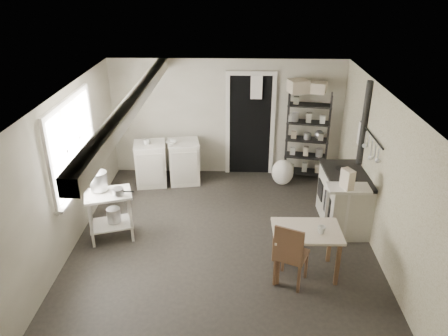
{
  "coord_description": "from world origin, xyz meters",
  "views": [
    {
      "loc": [
        0.16,
        -5.62,
        3.86
      ],
      "look_at": [
        0.0,
        0.3,
        1.1
      ],
      "focal_mm": 35.0,
      "sensor_mm": 36.0,
      "label": 1
    }
  ],
  "objects_px": {
    "flour_sack": "(282,173)",
    "shelf_rack": "(308,132)",
    "stove": "(344,200)",
    "work_table": "(305,249)",
    "stockpot": "(99,181)",
    "base_cabinets": "(167,161)",
    "prep_table": "(110,215)",
    "chair": "(292,251)"
  },
  "relations": [
    {
      "from": "flour_sack",
      "to": "prep_table",
      "type": "bearing_deg",
      "value": -145.94
    },
    {
      "from": "base_cabinets",
      "to": "work_table",
      "type": "relative_size",
      "value": 1.41
    },
    {
      "from": "base_cabinets",
      "to": "flour_sack",
      "type": "xyz_separation_m",
      "value": [
        2.21,
        -0.02,
        -0.22
      ]
    },
    {
      "from": "stockpot",
      "to": "flour_sack",
      "type": "height_order",
      "value": "stockpot"
    },
    {
      "from": "stove",
      "to": "prep_table",
      "type": "bearing_deg",
      "value": -173.92
    },
    {
      "from": "work_table",
      "to": "stockpot",
      "type": "bearing_deg",
      "value": 164.08
    },
    {
      "from": "stockpot",
      "to": "base_cabinets",
      "type": "relative_size",
      "value": 0.22
    },
    {
      "from": "stove",
      "to": "work_table",
      "type": "relative_size",
      "value": 1.26
    },
    {
      "from": "stove",
      "to": "base_cabinets",
      "type": "bearing_deg",
      "value": 153.41
    },
    {
      "from": "work_table",
      "to": "flour_sack",
      "type": "height_order",
      "value": "work_table"
    },
    {
      "from": "stockpot",
      "to": "stove",
      "type": "relative_size",
      "value": 0.25
    },
    {
      "from": "prep_table",
      "to": "stove",
      "type": "height_order",
      "value": "stove"
    },
    {
      "from": "base_cabinets",
      "to": "stove",
      "type": "relative_size",
      "value": 1.12
    },
    {
      "from": "chair",
      "to": "stove",
      "type": "bearing_deg",
      "value": 80.82
    },
    {
      "from": "stockpot",
      "to": "chair",
      "type": "distance_m",
      "value": 3.02
    },
    {
      "from": "stockpot",
      "to": "chair",
      "type": "bearing_deg",
      "value": -20.75
    },
    {
      "from": "base_cabinets",
      "to": "stockpot",
      "type": "bearing_deg",
      "value": -121.34
    },
    {
      "from": "prep_table",
      "to": "chair",
      "type": "distance_m",
      "value": 2.82
    },
    {
      "from": "stockpot",
      "to": "base_cabinets",
      "type": "height_order",
      "value": "stockpot"
    },
    {
      "from": "chair",
      "to": "flour_sack",
      "type": "bearing_deg",
      "value": 111.56
    },
    {
      "from": "prep_table",
      "to": "flour_sack",
      "type": "height_order",
      "value": "prep_table"
    },
    {
      "from": "flour_sack",
      "to": "shelf_rack",
      "type": "bearing_deg",
      "value": 36.53
    },
    {
      "from": "base_cabinets",
      "to": "prep_table",
      "type": "bearing_deg",
      "value": -116.8
    },
    {
      "from": "work_table",
      "to": "stove",
      "type": "bearing_deg",
      "value": 58.29
    },
    {
      "from": "prep_table",
      "to": "stockpot",
      "type": "xyz_separation_m",
      "value": [
        -0.14,
        0.08,
        0.54
      ]
    },
    {
      "from": "base_cabinets",
      "to": "flour_sack",
      "type": "bearing_deg",
      "value": -9.93
    },
    {
      "from": "stockpot",
      "to": "shelf_rack",
      "type": "distance_m",
      "value": 4.05
    },
    {
      "from": "prep_table",
      "to": "stove",
      "type": "xyz_separation_m",
      "value": [
        3.65,
        0.51,
        0.04
      ]
    },
    {
      "from": "stockpot",
      "to": "shelf_rack",
      "type": "height_order",
      "value": "shelf_rack"
    },
    {
      "from": "prep_table",
      "to": "work_table",
      "type": "relative_size",
      "value": 0.86
    },
    {
      "from": "stove",
      "to": "flour_sack",
      "type": "xyz_separation_m",
      "value": [
        -0.84,
        1.39,
        -0.2
      ]
    },
    {
      "from": "prep_table",
      "to": "flour_sack",
      "type": "relative_size",
      "value": 1.53
    },
    {
      "from": "prep_table",
      "to": "chair",
      "type": "relative_size",
      "value": 0.83
    },
    {
      "from": "prep_table",
      "to": "shelf_rack",
      "type": "bearing_deg",
      "value": 34.43
    },
    {
      "from": "shelf_rack",
      "to": "flour_sack",
      "type": "xyz_separation_m",
      "value": [
        -0.47,
        -0.35,
        -0.71
      ]
    },
    {
      "from": "stockpot",
      "to": "shelf_rack",
      "type": "bearing_deg",
      "value": 32.37
    },
    {
      "from": "prep_table",
      "to": "base_cabinets",
      "type": "height_order",
      "value": "base_cabinets"
    },
    {
      "from": "stockpot",
      "to": "stove",
      "type": "bearing_deg",
      "value": 6.49
    },
    {
      "from": "base_cabinets",
      "to": "chair",
      "type": "bearing_deg",
      "value": -64.12
    },
    {
      "from": "prep_table",
      "to": "work_table",
      "type": "distance_m",
      "value": 2.96
    },
    {
      "from": "stockpot",
      "to": "base_cabinets",
      "type": "bearing_deg",
      "value": 68.17
    },
    {
      "from": "base_cabinets",
      "to": "work_table",
      "type": "xyz_separation_m",
      "value": [
        2.26,
        -2.69,
        -0.08
      ]
    }
  ]
}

